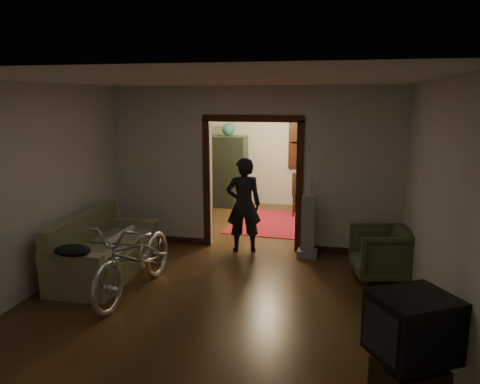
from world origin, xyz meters
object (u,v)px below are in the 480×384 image
(armchair, at_px, (382,253))
(sofa, at_px, (105,246))
(locker, at_px, (229,172))
(bicycle, at_px, (135,256))
(person, at_px, (244,205))
(desk, at_px, (316,196))

(armchair, bearing_deg, sofa, -90.29)
(sofa, xyz_separation_m, locker, (0.72, 4.80, 0.41))
(locker, bearing_deg, bicycle, -89.99)
(person, xyz_separation_m, desk, (1.04, 3.32, -0.48))
(sofa, bearing_deg, bicycle, -37.10)
(bicycle, relative_size, person, 1.23)
(bicycle, distance_m, person, 2.34)
(sofa, relative_size, bicycle, 0.99)
(armchair, xyz_separation_m, locker, (-3.28, 4.04, 0.48))
(bicycle, xyz_separation_m, armchair, (3.27, 1.28, -0.15))
(locker, relative_size, desk, 1.93)
(sofa, height_order, desk, sofa)
(sofa, xyz_separation_m, armchair, (3.99, 0.75, -0.07))
(armchair, distance_m, desk, 4.28)
(sofa, xyz_separation_m, desk, (2.81, 4.87, -0.12))
(sofa, distance_m, desk, 5.62)
(person, height_order, locker, locker)
(bicycle, relative_size, locker, 1.16)
(bicycle, height_order, desk, bicycle)
(sofa, xyz_separation_m, bicycle, (0.72, -0.53, 0.07))
(sofa, distance_m, armchair, 4.06)
(armchair, xyz_separation_m, desk, (-1.18, 4.11, -0.05))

